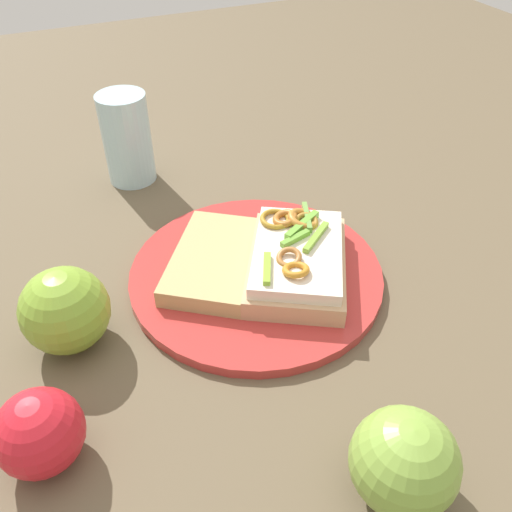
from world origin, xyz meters
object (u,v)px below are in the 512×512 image
object	(u,v)px
apple_0	(39,433)
drinking_glass	(127,139)
sandwich	(297,258)
apple_1	(65,310)
plate	(256,274)
bread_slice_side	(216,260)
apple_2	(402,463)

from	to	relation	value
apple_0	drinking_glass	bearing A→B (deg)	157.18
apple_0	sandwich	bearing A→B (deg)	111.41
apple_1	drinking_glass	size ratio (longest dim) A/B	0.68
apple_1	drinking_glass	xyz separation A→B (m)	(-0.27, 0.13, 0.02)
plate	bread_slice_side	size ratio (longest dim) A/B	1.91
apple_2	drinking_glass	xyz separation A→B (m)	(-0.52, -0.07, 0.02)
plate	apple_2	size ratio (longest dim) A/B	3.46
apple_0	apple_1	distance (m)	0.12
bread_slice_side	apple_1	xyz separation A→B (m)	(0.03, -0.16, 0.02)
sandwich	apple_1	world-z (taller)	apple_1
apple_0	apple_1	xyz separation A→B (m)	(-0.12, 0.04, 0.01)
apple_1	apple_2	distance (m)	0.32
sandwich	apple_1	bearing A→B (deg)	-62.04
apple_0	plate	bearing A→B (deg)	118.45
sandwich	drinking_glass	distance (m)	0.31
sandwich	drinking_glass	size ratio (longest dim) A/B	1.49
sandwich	apple_0	size ratio (longest dim) A/B	2.64
apple_2	drinking_glass	distance (m)	0.53
bread_slice_side	drinking_glass	world-z (taller)	drinking_glass
apple_1	apple_2	world-z (taller)	apple_1
sandwich	bread_slice_side	distance (m)	0.09
apple_0	drinking_glass	xyz separation A→B (m)	(-0.39, 0.16, 0.03)
drinking_glass	apple_2	bearing A→B (deg)	7.80
plate	apple_2	bearing A→B (deg)	-0.28
plate	apple_0	xyz separation A→B (m)	(0.13, -0.24, 0.03)
sandwich	drinking_glass	bearing A→B (deg)	-128.21
bread_slice_side	apple_0	distance (m)	0.25
bread_slice_side	apple_0	size ratio (longest dim) A/B	2.09
apple_1	apple_2	size ratio (longest dim) A/B	1.04
plate	sandwich	size ratio (longest dim) A/B	1.51
apple_0	apple_2	world-z (taller)	apple_2
apple_2	drinking_glass	size ratio (longest dim) A/B	0.65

